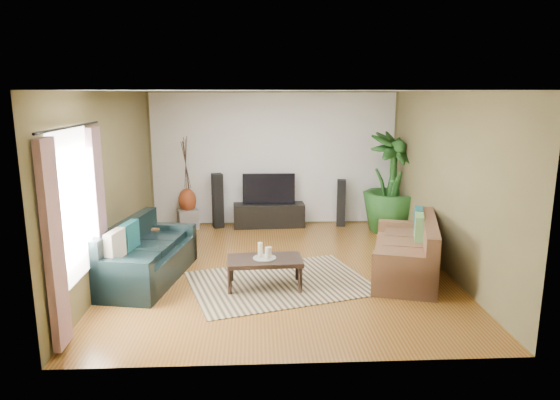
{
  "coord_description": "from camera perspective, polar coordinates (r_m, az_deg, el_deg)",
  "views": [
    {
      "loc": [
        -0.37,
        -7.31,
        2.69
      ],
      "look_at": [
        0.0,
        0.2,
        1.05
      ],
      "focal_mm": 32.0,
      "sensor_mm": 36.0,
      "label": 1
    }
  ],
  "objects": [
    {
      "name": "tv_stand",
      "position": [
        10.11,
        -1.27,
        -1.74
      ],
      "size": [
        1.44,
        0.49,
        0.48
      ],
      "primitive_type": "cube",
      "rotation": [
        0.0,
        0.0,
        0.05
      ],
      "color": "black",
      "rests_on": "floor"
    },
    {
      "name": "area_rug",
      "position": [
        7.24,
        -0.0,
        -9.43
      ],
      "size": [
        2.87,
        2.39,
        0.01
      ],
      "primitive_type": "cube",
      "rotation": [
        0.0,
        0.0,
        0.29
      ],
      "color": "tan",
      "rests_on": "floor"
    },
    {
      "name": "coffee_table",
      "position": [
        7.04,
        -1.76,
        -8.32
      ],
      "size": [
        1.06,
        0.62,
        0.42
      ],
      "primitive_type": "cube",
      "rotation": [
        0.0,
        0.0,
        0.05
      ],
      "color": "black",
      "rests_on": "floor"
    },
    {
      "name": "floor",
      "position": [
        7.8,
        0.07,
        -7.88
      ],
      "size": [
        5.5,
        5.5,
        0.0
      ],
      "primitive_type": "plane",
      "color": "brown",
      "rests_on": "ground"
    },
    {
      "name": "sofa_right",
      "position": [
        7.65,
        14.09,
        -5.29
      ],
      "size": [
        1.37,
        2.08,
        0.85
      ],
      "primitive_type": "cube",
      "rotation": [
        0.0,
        0.0,
        -1.86
      ],
      "color": "brown",
      "rests_on": "floor"
    },
    {
      "name": "side_table",
      "position": [
        8.5,
        -15.52,
        -4.65
      ],
      "size": [
        0.67,
        0.67,
        0.55
      ],
      "primitive_type": "cube",
      "rotation": [
        0.0,
        0.0,
        0.35
      ],
      "color": "brown",
      "rests_on": "floor"
    },
    {
      "name": "plant_pot",
      "position": [
        10.05,
        12.41,
        -2.7
      ],
      "size": [
        0.36,
        0.36,
        0.28
      ],
      "primitive_type": "cylinder",
      "color": "black",
      "rests_on": "floor"
    },
    {
      "name": "backwall_panel",
      "position": [
        10.14,
        -0.7,
        4.71
      ],
      "size": [
        4.9,
        0.0,
        4.9
      ],
      "primitive_type": "plane",
      "rotation": [
        1.57,
        0.0,
        0.0
      ],
      "color": "white",
      "rests_on": "ground"
    },
    {
      "name": "speaker_right",
      "position": [
        10.2,
        7.0,
        -0.33
      ],
      "size": [
        0.2,
        0.21,
        0.95
      ],
      "primitive_type": "cube",
      "rotation": [
        0.0,
        0.0,
        -0.14
      ],
      "color": "black",
      "rests_on": "floor"
    },
    {
      "name": "candle_tall",
      "position": [
        6.96,
        -2.28,
        -5.7
      ],
      "size": [
        0.07,
        0.07,
        0.21
      ],
      "primitive_type": "cylinder",
      "color": "white",
      "rests_on": "candle_tray"
    },
    {
      "name": "curtain_far",
      "position": [
        6.95,
        -19.99,
        -1.24
      ],
      "size": [
        0.08,
        0.35,
        2.2
      ],
      "primitive_type": "cube",
      "color": "gray",
      "rests_on": "ground"
    },
    {
      "name": "speaker_left",
      "position": [
        10.07,
        -7.13,
        -0.08
      ],
      "size": [
        0.25,
        0.27,
        1.1
      ],
      "primitive_type": "cube",
      "rotation": [
        0.0,
        0.0,
        0.3
      ],
      "color": "black",
      "rests_on": "floor"
    },
    {
      "name": "curtain_near",
      "position": [
        5.59,
        -24.44,
        -4.82
      ],
      "size": [
        0.08,
        0.35,
        2.2
      ],
      "primitive_type": "cube",
      "color": "gray",
      "rests_on": "ground"
    },
    {
      "name": "pedestal",
      "position": [
        10.18,
        -10.47,
        -2.11
      ],
      "size": [
        0.48,
        0.48,
        0.39
      ],
      "primitive_type": "cube",
      "rotation": [
        0.0,
        0.0,
        0.3
      ],
      "color": "gray",
      "rests_on": "floor"
    },
    {
      "name": "wall_back",
      "position": [
        10.15,
        -0.7,
        4.72
      ],
      "size": [
        5.0,
        0.0,
        5.0
      ],
      "primitive_type": "plane",
      "rotation": [
        1.57,
        0.0,
        0.0
      ],
      "color": "brown",
      "rests_on": "ground"
    },
    {
      "name": "wall_front",
      "position": [
        4.76,
        1.73,
        -4.01
      ],
      "size": [
        5.0,
        0.0,
        5.0
      ],
      "primitive_type": "plane",
      "rotation": [
        -1.57,
        0.0,
        0.0
      ],
      "color": "brown",
      "rests_on": "ground"
    },
    {
      "name": "candle_tray",
      "position": [
        6.96,
        -1.78,
        -6.63
      ],
      "size": [
        0.32,
        0.32,
        0.01
      ],
      "primitive_type": "cylinder",
      "color": "gray",
      "rests_on": "coffee_table"
    },
    {
      "name": "ceiling",
      "position": [
        7.32,
        0.08,
        12.39
      ],
      "size": [
        5.5,
        5.5,
        0.0
      ],
      "primitive_type": "plane",
      "rotation": [
        3.14,
        0.0,
        0.0
      ],
      "color": "white",
      "rests_on": "ground"
    },
    {
      "name": "candle_short",
      "position": [
        7.0,
        -1.21,
        -5.9
      ],
      "size": [
        0.07,
        0.07,
        0.13
      ],
      "primitive_type": "cylinder",
      "color": "#EFE4CA",
      "rests_on": "candle_tray"
    },
    {
      "name": "candle_mid",
      "position": [
        6.9,
        -1.44,
        -6.05
      ],
      "size": [
        0.07,
        0.07,
        0.16
      ],
      "primitive_type": "cylinder",
      "color": "#E9E3C5",
      "rests_on": "candle_tray"
    },
    {
      "name": "wall_right",
      "position": [
        7.96,
        18.36,
        1.99
      ],
      "size": [
        0.0,
        5.5,
        5.5
      ],
      "primitive_type": "plane",
      "rotation": [
        1.57,
        0.0,
        -1.57
      ],
      "color": "brown",
      "rests_on": "ground"
    },
    {
      "name": "vase",
      "position": [
        10.1,
        -10.55,
        -0.07
      ],
      "size": [
        0.35,
        0.35,
        0.49
      ],
      "primitive_type": "ellipsoid",
      "color": "maroon",
      "rests_on": "pedestal"
    },
    {
      "name": "wall_left",
      "position": [
        7.73,
        -18.78,
        1.67
      ],
      "size": [
        0.0,
        5.5,
        5.5
      ],
      "primitive_type": "plane",
      "rotation": [
        1.57,
        0.0,
        1.57
      ],
      "color": "brown",
      "rests_on": "ground"
    },
    {
      "name": "potted_plant",
      "position": [
        9.88,
        12.62,
        1.93
      ],
      "size": [
        1.51,
        1.51,
        1.93
      ],
      "primitive_type": "imported",
      "rotation": [
        0.0,
        0.0,
        0.64
      ],
      "color": "#1A4517",
      "rests_on": "floor"
    },
    {
      "name": "television",
      "position": [
        9.99,
        -1.29,
        1.3
      ],
      "size": [
        1.05,
        0.06,
        0.62
      ],
      "primitive_type": "cube",
      "color": "black",
      "rests_on": "tv_stand"
    },
    {
      "name": "sofa_left",
      "position": [
        7.5,
        -14.84,
        -5.69
      ],
      "size": [
        1.19,
        2.08,
        0.85
      ],
      "primitive_type": "cube",
      "rotation": [
        0.0,
        0.0,
        1.38
      ],
      "color": "black",
      "rests_on": "floor"
    },
    {
      "name": "window_pane",
      "position": [
        6.22,
        -22.59,
        -0.61
      ],
      "size": [
        0.0,
        1.8,
        1.8
      ],
      "primitive_type": "plane",
      "rotation": [
        1.57,
        0.0,
        1.57
      ],
      "color": "white",
      "rests_on": "ground"
    },
    {
      "name": "curtain_rod",
      "position": [
        6.08,
        -22.84,
        7.69
      ],
      "size": [
        0.03,
        1.9,
        0.03
      ],
      "primitive_type": "cylinder",
      "rotation": [
        1.57,
        0.0,
        0.0
      ],
      "color": "black",
      "rests_on": "ground"
    }
  ]
}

